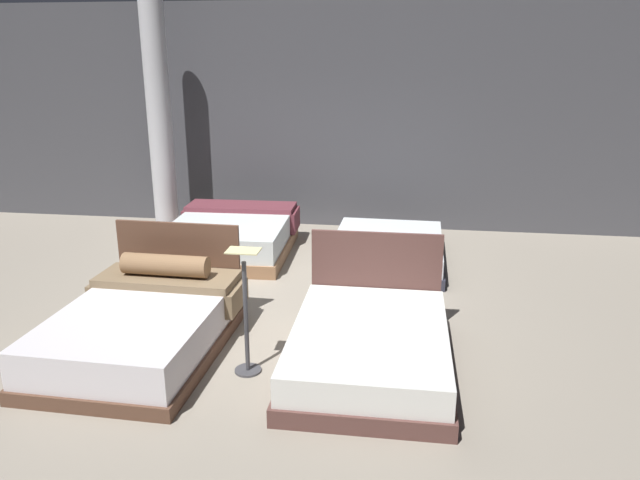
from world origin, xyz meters
The scene contains 8 objects.
ground_plane centered at (0.00, 0.00, -0.01)m, with size 18.00×18.00×0.02m, color gray.
showroom_back_wall centered at (0.00, 3.51, 1.75)m, with size 18.00×0.06×3.50m, color #47474C.
bed_0 centered at (-1.08, -1.13, 0.26)m, with size 1.56×2.10×1.01m.
bed_1 centered at (1.07, -1.18, 0.22)m, with size 1.43×2.02×1.00m.
bed_2 centered at (-1.07, 1.83, 0.25)m, with size 1.72×1.99×0.56m.
bed_3 centered at (1.13, 1.72, 0.18)m, with size 1.54×1.94×0.36m.
price_sign centered at (0.00, -1.40, 0.45)m, with size 0.28×0.24×1.15m.
support_pillar centered at (-2.42, 2.81, 1.75)m, with size 0.36×0.36×3.50m, color silver.
Camera 1 is at (1.32, -6.06, 2.73)m, focal length 33.78 mm.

